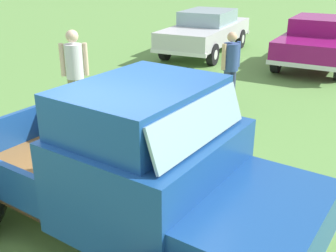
# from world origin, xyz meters

# --- Properties ---
(ground_plane) EXTENTS (80.00, 80.00, 0.00)m
(ground_plane) POSITION_xyz_m (0.00, 0.00, 0.00)
(ground_plane) COLOR #609347
(vintage_pickup_truck) EXTENTS (4.88, 3.38, 1.96)m
(vintage_pickup_truck) POSITION_xyz_m (0.38, -0.07, 0.76)
(vintage_pickup_truck) COLOR black
(vintage_pickup_truck) RESTS_ON ground
(show_car_0) EXTENTS (1.91, 4.68, 1.43)m
(show_car_0) POSITION_xyz_m (-2.26, 9.98, 0.78)
(show_car_0) COLOR black
(show_car_0) RESTS_ON ground
(show_car_1) EXTENTS (2.21, 4.42, 1.43)m
(show_car_1) POSITION_xyz_m (1.38, 9.68, 0.78)
(show_car_1) COLOR black
(show_car_1) RESTS_ON ground
(spectator_0) EXTENTS (0.50, 0.47, 1.80)m
(spectator_0) POSITION_xyz_m (-2.49, 2.92, 1.03)
(spectator_0) COLOR gray
(spectator_0) RESTS_ON ground
(spectator_1) EXTENTS (0.46, 0.51, 1.59)m
(spectator_1) POSITION_xyz_m (-0.02, 5.11, 0.90)
(spectator_1) COLOR navy
(spectator_1) RESTS_ON ground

